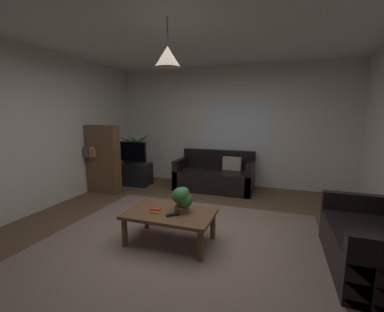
{
  "coord_description": "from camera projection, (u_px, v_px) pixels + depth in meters",
  "views": [
    {
      "loc": [
        1.12,
        -2.94,
        1.61
      ],
      "look_at": [
        0.0,
        0.3,
        1.05
      ],
      "focal_mm": 23.7,
      "sensor_mm": 36.0,
      "label": 1
    }
  ],
  "objects": [
    {
      "name": "coffee_table",
      "position": [
        170.0,
        217.0,
        3.18
      ],
      "size": [
        1.09,
        0.67,
        0.41
      ],
      "color": "brown",
      "rests_on": "ground"
    },
    {
      "name": "book_on_table_1",
      "position": [
        156.0,
        209.0,
        3.17
      ],
      "size": [
        0.14,
        0.09,
        0.02
      ],
      "primitive_type": "cube",
      "rotation": [
        0.0,
        0.0,
        0.11
      ],
      "color": "#B22D2D",
      "rests_on": "coffee_table"
    },
    {
      "name": "potted_palm_corner",
      "position": [
        137.0,
        159.0,
        6.32
      ],
      "size": [
        0.81,
        0.83,
        1.2
      ],
      "color": "brown",
      "rests_on": "ground"
    },
    {
      "name": "tv_stand",
      "position": [
        131.0,
        174.0,
        5.9
      ],
      "size": [
        0.9,
        0.44,
        0.5
      ],
      "primitive_type": "cube",
      "color": "black",
      "rests_on": "ground"
    },
    {
      "name": "tv",
      "position": [
        130.0,
        152.0,
        5.8
      ],
      "size": [
        0.8,
        0.16,
        0.5
      ],
      "color": "black",
      "rests_on": "tv_stand"
    },
    {
      "name": "remote_on_table_0",
      "position": [
        173.0,
        215.0,
        3.05
      ],
      "size": [
        0.16,
        0.14,
        0.02
      ],
      "primitive_type": "cube",
      "rotation": [
        0.0,
        0.0,
        5.39
      ],
      "color": "black",
      "rests_on": "coffee_table"
    },
    {
      "name": "ceiling",
      "position": [
        184.0,
        20.0,
        2.92
      ],
      "size": [
        5.29,
        5.59,
        0.02
      ],
      "primitive_type": "cube",
      "color": "white"
    },
    {
      "name": "wall_left",
      "position": [
        26.0,
        132.0,
        4.0
      ],
      "size": [
        0.06,
        5.59,
        2.68
      ],
      "primitive_type": "cube",
      "color": "silver",
      "rests_on": "ground"
    },
    {
      "name": "couch_under_window",
      "position": [
        215.0,
        177.0,
        5.52
      ],
      "size": [
        1.64,
        0.85,
        0.82
      ],
      "color": "black",
      "rests_on": "ground"
    },
    {
      "name": "pendant_lamp",
      "position": [
        168.0,
        57.0,
        2.87
      ],
      "size": [
        0.29,
        0.29,
        0.54
      ],
      "color": "black"
    },
    {
      "name": "potted_plant_on_table",
      "position": [
        182.0,
        198.0,
        3.15
      ],
      "size": [
        0.25,
        0.25,
        0.32
      ],
      "color": "brown",
      "rests_on": "coffee_table"
    },
    {
      "name": "window_pane",
      "position": [
        235.0,
        130.0,
        5.71
      ],
      "size": [
        1.49,
        0.01,
        1.06
      ],
      "primitive_type": "cube",
      "color": "white"
    },
    {
      "name": "rug",
      "position": [
        179.0,
        244.0,
        3.17
      ],
      "size": [
        3.44,
        3.07,
        0.01
      ],
      "primitive_type": "cube",
      "color": "gray",
      "rests_on": "ground"
    },
    {
      "name": "book_on_table_0",
      "position": [
        156.0,
        211.0,
        3.16
      ],
      "size": [
        0.14,
        0.11,
        0.03
      ],
      "primitive_type": "cube",
      "rotation": [
        0.0,
        0.0,
        0.05
      ],
      "color": "gold",
      "rests_on": "coffee_table"
    },
    {
      "name": "couch_right_side",
      "position": [
        380.0,
        247.0,
        2.59
      ],
      "size": [
        0.85,
        1.37,
        0.82
      ],
      "rotation": [
        0.0,
        0.0,
        -1.57
      ],
      "color": "black",
      "rests_on": "ground"
    },
    {
      "name": "bookshelf_corner",
      "position": [
        103.0,
        159.0,
        5.19
      ],
      "size": [
        0.7,
        0.31,
        1.4
      ],
      "color": "brown",
      "rests_on": "ground"
    },
    {
      "name": "wall_back",
      "position": [
        228.0,
        127.0,
        5.78
      ],
      "size": [
        5.41,
        0.06,
        2.68
      ],
      "primitive_type": "cube",
      "color": "silver",
      "rests_on": "ground"
    },
    {
      "name": "floor",
      "position": [
        185.0,
        238.0,
        3.36
      ],
      "size": [
        5.29,
        5.59,
        0.02
      ],
      "primitive_type": "cube",
      "color": "brown",
      "rests_on": "ground"
    }
  ]
}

